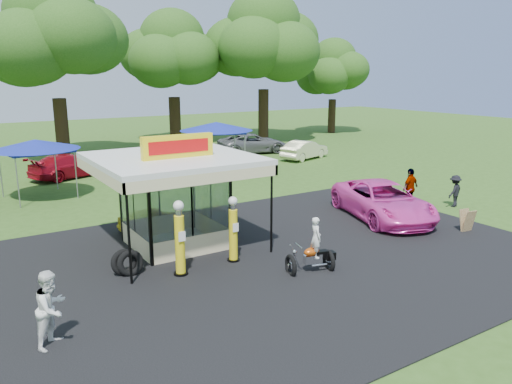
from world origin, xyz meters
TOP-DOWN VIEW (x-y plane):
  - ground at (0.00, 0.00)m, footprint 120.00×120.00m
  - asphalt_apron at (0.00, 2.00)m, footprint 20.00×14.00m
  - gas_station_kiosk at (-2.00, 4.99)m, footprint 5.40×5.40m
  - gas_pump_left at (-3.00, 2.31)m, footprint 0.46×0.46m
  - gas_pump_right at (-1.00, 2.45)m, footprint 0.43×0.43m
  - motorcycle at (0.73, 0.30)m, footprint 1.67×1.08m
  - spare_tires at (-4.42, 3.22)m, footprint 1.01×0.61m
  - a_frame_sign at (8.57, 0.25)m, footprint 0.53×0.51m
  - kiosk_car at (-2.00, 7.20)m, footprint 2.82×1.13m
  - pink_sedan at (7.09, 3.42)m, footprint 4.32×6.36m
  - spectator_west at (-7.21, 0.09)m, footprint 1.14×1.13m
  - spectator_east_a at (11.51, 3.02)m, footprint 1.09×0.78m
  - spectator_east_b at (9.64, 4.11)m, footprint 1.15×0.60m
  - bg_car_b at (-2.41, 20.01)m, footprint 5.41×3.70m
  - bg_car_c at (6.18, 18.26)m, footprint 4.65×3.01m
  - bg_car_d at (12.15, 22.16)m, footprint 5.95×3.58m
  - bg_car_e at (13.82, 17.64)m, footprint 4.48×2.69m
  - tent_west at (-4.94, 15.49)m, footprint 4.31×4.31m
  - tent_east at (5.96, 16.70)m, footprint 4.62×4.62m
  - oak_far_c at (-1.33, 26.99)m, footprint 10.73×10.73m
  - oak_far_d at (9.32, 31.02)m, footprint 9.64×9.64m
  - oak_far_e at (16.75, 27.70)m, footprint 11.17×11.17m
  - oak_far_f at (26.65, 29.48)m, footprint 7.96×7.96m

SIDE VIEW (x-z plane):
  - ground at x=0.00m, z-range 0.00..0.00m
  - asphalt_apron at x=0.00m, z-range 0.00..0.04m
  - spare_tires at x=-4.42m, z-range -0.01..0.86m
  - a_frame_sign at x=8.57m, z-range 0.01..0.92m
  - kiosk_car at x=-2.00m, z-range 0.00..0.96m
  - bg_car_e at x=13.82m, z-range 0.00..1.39m
  - bg_car_b at x=-2.41m, z-range 0.00..1.46m
  - bg_car_c at x=6.18m, z-range 0.00..1.47m
  - motorcycle at x=0.73m, z-range -0.21..1.69m
  - spectator_east_a at x=11.51m, z-range 0.00..1.54m
  - bg_car_d at x=12.15m, z-range 0.00..1.55m
  - pink_sedan at x=7.09m, z-range 0.00..1.62m
  - spectator_west at x=-7.21m, z-range 0.00..1.86m
  - spectator_east_b at x=9.64m, z-range 0.00..1.88m
  - gas_pump_right at x=-1.00m, z-range -0.05..2.23m
  - gas_pump_left at x=-3.00m, z-range -0.05..2.40m
  - gas_station_kiosk at x=-2.00m, z-range -0.31..3.87m
  - tent_west at x=-4.94m, z-range 1.22..4.23m
  - tent_east at x=5.96m, z-range 1.31..4.53m
  - oak_far_f at x=26.65m, z-range 1.36..10.95m
  - oak_far_d at x=9.32m, z-range 1.58..13.05m
  - oak_far_c at x=-1.33m, z-range 1.70..14.35m
  - oak_far_e at x=16.75m, z-range 1.84..15.14m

